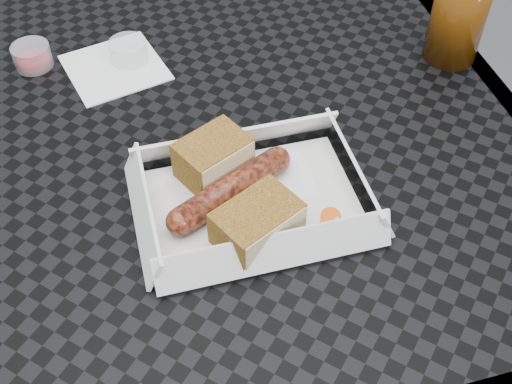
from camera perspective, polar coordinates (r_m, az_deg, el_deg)
patio_table at (r=0.83m, az=-4.64°, el=1.60°), size 0.80×0.80×0.74m
food_tray at (r=0.69m, az=-0.21°, el=-0.94°), size 0.22×0.15×0.00m
bratwurst at (r=0.68m, az=-2.27°, el=0.21°), size 0.15×0.09×0.03m
bread_near at (r=0.71m, az=-3.83°, el=3.07°), size 0.09×0.08×0.05m
bread_far at (r=0.64m, az=0.10°, el=-2.80°), size 0.10×0.09×0.04m
veg_garnish at (r=0.67m, az=7.07°, el=-2.89°), size 0.03×0.03×0.00m
napkin at (r=0.89m, az=-12.42°, el=10.76°), size 0.15×0.15×0.00m
condiment_cup_sauce at (r=0.91m, az=-19.27°, el=11.34°), size 0.05×0.05×0.03m
condiment_cup_empty at (r=0.89m, az=-11.26°, el=12.16°), size 0.05×0.05×0.03m
drink_glass at (r=0.89m, az=17.61°, el=14.83°), size 0.07×0.07×0.13m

